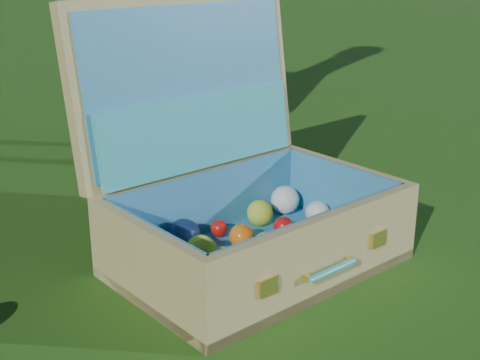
# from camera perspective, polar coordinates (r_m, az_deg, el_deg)

# --- Properties ---
(ground) EXTENTS (60.00, 60.00, 0.00)m
(ground) POSITION_cam_1_polar(r_m,az_deg,el_deg) (1.72, -4.11, -6.81)
(ground) COLOR #215114
(ground) RESTS_ON ground
(suitcase) EXTENTS (0.77, 0.68, 0.64)m
(suitcase) POSITION_cam_1_polar(r_m,az_deg,el_deg) (1.66, -0.62, -0.85)
(suitcase) COLOR tan
(suitcase) RESTS_ON ground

